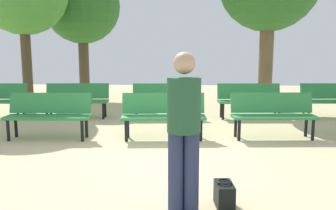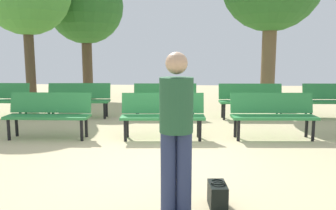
% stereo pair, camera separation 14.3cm
% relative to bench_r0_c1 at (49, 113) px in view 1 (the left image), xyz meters
% --- Properties ---
extents(ground_plane, '(25.95, 25.95, 0.00)m').
position_rel_bench_r0_c1_xyz_m(ground_plane, '(2.27, -1.44, -0.50)').
color(ground_plane, '#CCB789').
extents(bench_r0_c1, '(1.61, 0.53, 0.87)m').
position_rel_bench_r0_c1_xyz_m(bench_r0_c1, '(0.00, 0.00, 0.00)').
color(bench_r0_c1, '#2D8442').
rests_on(bench_r0_c1, ground_plane).
extents(bench_r0_c2, '(1.63, 0.60, 0.87)m').
position_rel_bench_r0_c1_xyz_m(bench_r0_c2, '(2.21, 0.10, 0.00)').
color(bench_r0_c2, '#2D8442').
rests_on(bench_r0_c2, ground_plane).
extents(bench_r0_c3, '(1.63, 0.58, 0.87)m').
position_rel_bench_r0_c1_xyz_m(bench_r0_c3, '(4.34, 0.26, 0.00)').
color(bench_r0_c3, '#2D8442').
rests_on(bench_r0_c3, ground_plane).
extents(bench_r1_c1, '(1.63, 0.60, 0.87)m').
position_rel_bench_r0_c1_xyz_m(bench_r1_c1, '(-0.14, 2.17, 0.00)').
color(bench_r1_c1, '#2D8442').
rests_on(bench_r1_c1, ground_plane).
extents(bench_r1_c2, '(1.63, 0.58, 0.87)m').
position_rel_bench_r0_c1_xyz_m(bench_r1_c2, '(2.09, 2.23, 0.00)').
color(bench_r1_c2, '#2D8442').
rests_on(bench_r1_c2, ground_plane).
extents(bench_r1_c3, '(1.62, 0.56, 0.87)m').
position_rel_bench_r0_c1_xyz_m(bench_r1_c3, '(4.26, 2.34, 0.00)').
color(bench_r1_c3, '#2D8442').
rests_on(bench_r1_c3, ground_plane).
extents(bench_r1_c4, '(1.62, 0.57, 0.87)m').
position_rel_bench_r0_c1_xyz_m(bench_r1_c4, '(6.41, 2.50, 0.00)').
color(bench_r1_c4, '#2D8442').
rests_on(bench_r1_c4, ground_plane).
extents(tree_2, '(2.74, 2.74, 4.72)m').
position_rel_bench_r0_c1_xyz_m(tree_2, '(-1.11, 6.18, 2.82)').
color(tree_2, '#4C3A28').
rests_on(tree_2, ground_plane).
extents(visitor_with_backpack, '(0.36, 0.54, 1.65)m').
position_rel_bench_r0_c1_xyz_m(visitor_with_backpack, '(2.62, -2.99, 0.43)').
color(visitor_with_backpack, navy).
rests_on(visitor_with_backpack, ground_plane).
extents(handbag, '(0.21, 0.33, 0.29)m').
position_rel_bench_r0_c1_xyz_m(handbag, '(3.06, -2.88, -0.37)').
color(handbag, black).
rests_on(handbag, ground_plane).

